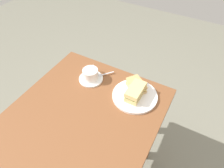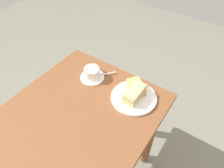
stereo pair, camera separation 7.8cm
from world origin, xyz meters
name	(u,v)px [view 1 (the left image)]	position (x,y,z in m)	size (l,w,h in m)	color
dining_table	(71,150)	(0.00, 0.00, 0.63)	(1.07, 0.74, 0.78)	brown
sandwich_plate	(135,96)	(0.37, -0.18, 0.78)	(0.25, 0.25, 0.01)	white
sandwich_front	(135,92)	(0.37, -0.19, 0.82)	(0.14, 0.07, 0.06)	#DFBE77
sandwich_back	(136,86)	(0.42, -0.17, 0.82)	(0.12, 0.13, 0.05)	tan
coffee_saucer	(91,79)	(0.37, 0.10, 0.78)	(0.14, 0.14, 0.01)	white
coffee_cup	(91,74)	(0.37, 0.10, 0.82)	(0.12, 0.09, 0.06)	white
spoon	(104,74)	(0.43, 0.05, 0.79)	(0.08, 0.07, 0.01)	silver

